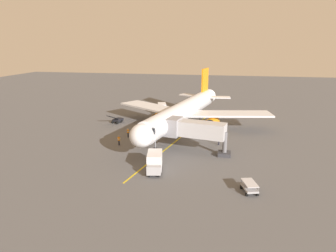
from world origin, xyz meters
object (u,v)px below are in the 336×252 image
object	(u,v)px
ground_crew_wing_walker	(219,140)
belt_loader_rear_apron	(117,120)
baggage_cart_near_nose	(249,187)
box_truck_starboard_side	(162,108)
ground_crew_marshaller	(119,140)
box_truck_portside	(155,162)
ground_crew_loader	(128,133)
jet_bridge	(191,129)
airplane	(184,111)

from	to	relation	value
ground_crew_wing_walker	belt_loader_rear_apron	distance (m)	25.57
baggage_cart_near_nose	box_truck_starboard_side	bearing A→B (deg)	-63.73
ground_crew_marshaller	baggage_cart_near_nose	xyz separation A→B (m)	(-21.48, 13.51, -0.23)
baggage_cart_near_nose	box_truck_portside	size ratio (longest dim) A/B	0.59
baggage_cart_near_nose	box_truck_portside	distance (m)	13.24
ground_crew_wing_walker	ground_crew_loader	distance (m)	17.21
ground_crew_wing_walker	baggage_cart_near_nose	bearing A→B (deg)	103.98
ground_crew_loader	ground_crew_marshaller	bearing A→B (deg)	89.16
jet_bridge	ground_crew_marshaller	bearing A→B (deg)	-2.21
jet_bridge	baggage_cart_near_nose	distance (m)	15.97
box_truck_portside	airplane	bearing A→B (deg)	-92.50
jet_bridge	ground_crew_loader	size ratio (longest dim) A/B	6.73
airplane	baggage_cart_near_nose	world-z (taller)	airplane
ground_crew_wing_walker	box_truck_portside	xyz separation A→B (m)	(8.42, 13.29, 0.50)
belt_loader_rear_apron	baggage_cart_near_nose	bearing A→B (deg)	134.03
ground_crew_wing_walker	ground_crew_loader	bearing A→B (deg)	-4.29
ground_crew_marshaller	belt_loader_rear_apron	size ratio (longest dim) A/B	0.36
baggage_cart_near_nose	box_truck_portside	bearing A→B (deg)	-16.57
baggage_cart_near_nose	ground_crew_loader	bearing A→B (deg)	-40.60
ground_crew_marshaller	box_truck_starboard_side	world-z (taller)	box_truck_starboard_side
box_truck_portside	belt_loader_rear_apron	world-z (taller)	box_truck_portside
jet_bridge	ground_crew_loader	world-z (taller)	jet_bridge
jet_bridge	ground_crew_marshaller	xyz separation A→B (m)	(12.77, -0.49, -2.88)
ground_crew_loader	box_truck_portside	distance (m)	17.01
ground_crew_loader	baggage_cart_near_nose	size ratio (longest dim) A/B	0.59
box_truck_starboard_side	baggage_cart_near_nose	bearing A→B (deg)	116.27
baggage_cart_near_nose	jet_bridge	bearing A→B (deg)	-56.24
baggage_cart_near_nose	belt_loader_rear_apron	xyz separation A→B (m)	(27.26, -28.20, 0.06)
ground_crew_marshaller	ground_crew_loader	size ratio (longest dim) A/B	1.00
ground_crew_wing_walker	box_truck_starboard_side	bearing A→B (deg)	-55.62
ground_crew_loader	baggage_cart_near_nose	bearing A→B (deg)	139.40
baggage_cart_near_nose	belt_loader_rear_apron	bearing A→B (deg)	-45.97
ground_crew_wing_walker	box_truck_starboard_side	size ratio (longest dim) A/B	0.35
ground_crew_marshaller	box_truck_portside	xyz separation A→B (m)	(-8.81, 9.74, 0.50)
ground_crew_loader	ground_crew_wing_walker	bearing A→B (deg)	175.71
baggage_cart_near_nose	box_truck_starboard_side	xyz separation A→B (m)	(19.24, -38.97, 0.73)
airplane	ground_crew_loader	bearing A→B (deg)	35.07
ground_crew_wing_walker	ground_crew_loader	size ratio (longest dim) A/B	1.00
jet_bridge	box_truck_portside	size ratio (longest dim) A/B	2.36
ground_crew_marshaller	belt_loader_rear_apron	distance (m)	15.78
jet_bridge	ground_crew_wing_walker	world-z (taller)	jet_bridge
box_truck_starboard_side	belt_loader_rear_apron	world-z (taller)	box_truck_starboard_side
airplane	baggage_cart_near_nose	size ratio (longest dim) A/B	13.87
jet_bridge	box_truck_starboard_side	distance (m)	28.11
box_truck_portside	jet_bridge	bearing A→B (deg)	-113.18
ground_crew_marshaller	box_truck_portside	bearing A→B (deg)	132.12
ground_crew_wing_walker	ground_crew_loader	xyz separation A→B (m)	(17.16, -1.29, 0.00)
box_truck_starboard_side	belt_loader_rear_apron	bearing A→B (deg)	53.34
box_truck_starboard_side	box_truck_portside	bearing A→B (deg)	100.58
airplane	belt_loader_rear_apron	size ratio (longest dim) A/B	8.48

